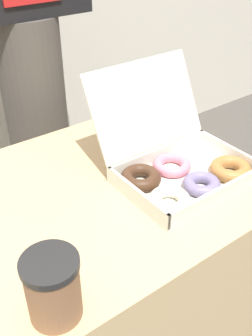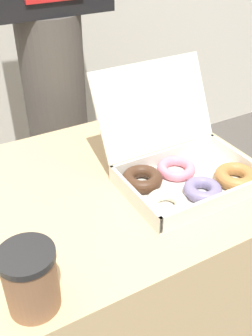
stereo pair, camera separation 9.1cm
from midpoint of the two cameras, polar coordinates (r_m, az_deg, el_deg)
table at (r=1.21m, az=-1.15°, el=-16.19°), size 0.85×0.64×0.70m
donut_box at (r=0.98m, az=10.71°, el=-0.20°), size 0.34×0.35×0.25m
coffee_cup at (r=0.68m, az=-9.88°, el=-15.83°), size 0.10×0.10×0.13m
person_customer at (r=1.39m, az=-9.52°, el=21.03°), size 0.41×0.22×1.81m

